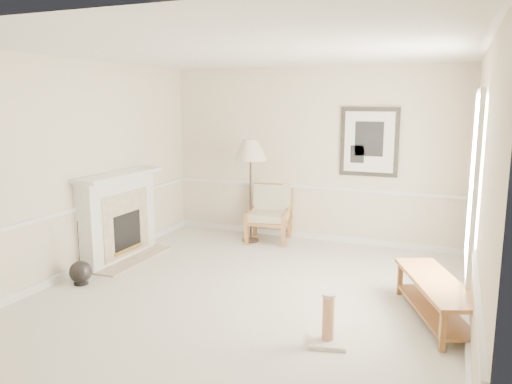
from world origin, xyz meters
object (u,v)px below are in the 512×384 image
armchair (270,211)px  bench (436,293)px  floor_vase (81,273)px  scratching_post (328,328)px  floor_lamp (251,153)px

armchair → bench: 3.63m
floor_vase → scratching_post: bearing=-6.2°
scratching_post → bench: bearing=45.9°
floor_vase → armchair: 3.32m
floor_vase → armchair: bearing=62.6°
bench → scratching_post: size_ratio=3.17×
armchair → floor_vase: bearing=-126.4°
floor_vase → scratching_post: size_ratio=1.66×
armchair → floor_lamp: 1.06m
floor_vase → scratching_post: (3.36, -0.37, 0.01)m
floor_vase → floor_lamp: floor_lamp is taller
bench → floor_lamp: bearing=145.5°
armchair → scratching_post: (1.84, -3.29, -0.34)m
bench → floor_vase: bearing=-172.0°
armchair → scratching_post: armchair is taller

